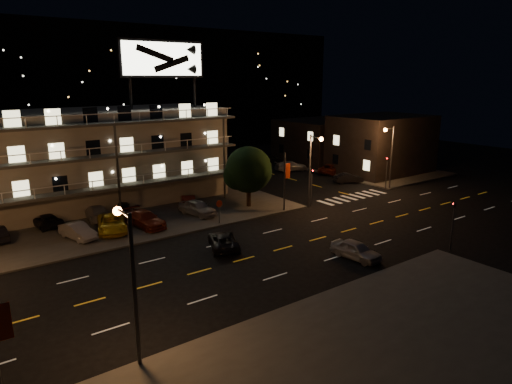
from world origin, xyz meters
TOP-DOWN VIEW (x-y plane):
  - ground at (0.00, 0.00)m, footprint 140.00×140.00m
  - curb_nw at (-14.00, 20.00)m, footprint 44.00×24.00m
  - curb_ne at (30.00, 20.00)m, footprint 16.00×24.00m
  - motel at (-9.94, 23.88)m, footprint 28.00×13.80m
  - side_bldg_front at (29.99, 16.00)m, footprint 14.06×10.00m
  - side_bldg_back at (29.99, 28.00)m, footprint 14.06×12.00m
  - hill_backdrop at (-5.94, 68.78)m, footprint 120.00×25.00m
  - streetlight_nc at (8.50, 7.94)m, footprint 0.44×1.92m
  - streetlight_ne at (22.14, 8.30)m, footprint 1.92×0.44m
  - streetlight_s at (-18.00, -7.94)m, footprint 0.44×1.92m
  - signal_nw at (9.00, 8.50)m, footprint 0.20×0.27m
  - signal_sw at (9.00, -8.50)m, footprint 0.20×0.27m
  - signal_ne at (22.00, 8.50)m, footprint 0.27×0.20m
  - banner_north at (5.09, 8.40)m, footprint 0.83×0.16m
  - stop_sign at (-3.00, 8.57)m, footprint 0.91×0.11m
  - tree at (2.81, 11.95)m, footprint 5.28×5.08m
  - lot_car_1 at (-15.37, 12.22)m, footprint 2.54×4.43m
  - lot_car_2 at (-12.25, 12.43)m, footprint 3.89×5.85m
  - lot_car_3 at (-9.27, 11.88)m, footprint 2.96×5.42m
  - lot_car_4 at (-3.33, 12.35)m, footprint 2.76×4.80m
  - lot_car_6 at (-16.88, 17.50)m, footprint 2.65×4.64m
  - lot_car_7 at (-12.24, 16.99)m, footprint 2.26×4.95m
  - lot_car_8 at (-9.35, 17.50)m, footprint 2.68×3.89m
  - lot_car_9 at (-2.69, 15.64)m, footprint 2.85×4.26m
  - side_car_0 at (20.77, 13.83)m, footprint 4.19×2.86m
  - side_car_1 at (23.34, 19.69)m, footprint 5.72×4.26m
  - side_car_2 at (19.85, 24.75)m, footprint 5.40×3.48m
  - side_car_3 at (21.23, 31.60)m, footprint 4.09×1.85m
  - road_car_east at (1.27, -5.09)m, footprint 2.09×4.36m
  - road_car_west at (-6.02, 3.05)m, footprint 3.85×5.21m

SIDE VIEW (x-z plane):
  - ground at x=0.00m, z-range 0.00..0.00m
  - curb_nw at x=-14.00m, z-range 0.00..0.15m
  - curb_ne at x=30.00m, z-range 0.00..0.15m
  - side_car_0 at x=20.77m, z-range 0.00..1.31m
  - road_car_west at x=-6.02m, z-range 0.00..1.32m
  - side_car_3 at x=21.23m, z-range 0.00..1.36m
  - road_car_east at x=1.27m, z-range 0.00..1.44m
  - side_car_1 at x=23.34m, z-range 0.00..1.44m
  - side_car_2 at x=19.85m, z-range 0.00..1.46m
  - lot_car_6 at x=-16.88m, z-range 0.15..1.37m
  - lot_car_8 at x=-9.35m, z-range 0.15..1.38m
  - lot_car_9 at x=-2.69m, z-range 0.15..1.48m
  - lot_car_1 at x=-15.37m, z-range 0.15..1.53m
  - lot_car_7 at x=-12.24m, z-range 0.15..1.55m
  - lot_car_3 at x=-9.27m, z-range 0.15..1.64m
  - lot_car_2 at x=-12.25m, z-range 0.15..1.64m
  - lot_car_4 at x=-3.33m, z-range 0.15..1.69m
  - stop_sign at x=-3.00m, z-range 0.41..3.01m
  - signal_nw at x=9.00m, z-range 0.27..4.87m
  - signal_sw at x=9.00m, z-range 0.27..4.87m
  - signal_ne at x=22.00m, z-range 0.27..4.87m
  - banner_north at x=5.09m, z-range 0.23..6.63m
  - side_bldg_back at x=29.99m, z-range 0.00..7.00m
  - tree at x=2.81m, z-range 0.77..7.42m
  - side_bldg_front at x=29.99m, z-range 0.00..8.50m
  - streetlight_nc at x=8.50m, z-range 0.96..8.96m
  - streetlight_ne at x=22.14m, z-range 0.96..8.96m
  - streetlight_s at x=-18.00m, z-range 0.96..8.96m
  - motel at x=-9.94m, z-range -3.71..14.39m
  - hill_backdrop at x=-5.94m, z-range -0.45..23.55m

